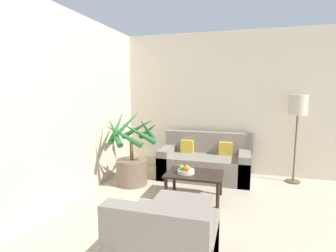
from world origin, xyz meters
TOP-DOWN VIEW (x-y plane):
  - wall_back at (0.00, 6.54)m, footprint 7.68×0.06m
  - potted_palm at (-2.52, 5.36)m, footprint 0.96×0.96m
  - sofa_loveseat at (-1.37, 6.05)m, footprint 1.61×0.78m
  - floor_lamp at (0.17, 6.24)m, footprint 0.30×0.30m
  - coffee_table at (-1.38, 5.07)m, footprint 0.83×0.56m
  - fruit_bowl at (-1.50, 5.03)m, footprint 0.25×0.25m
  - apple_red at (-1.50, 5.05)m, footprint 0.08×0.08m
  - apple_green at (-1.56, 4.99)m, footprint 0.08×0.08m
  - orange_fruit at (-1.47, 4.96)m, footprint 0.09×0.09m
  - armchair at (-1.31, 3.35)m, footprint 0.83×0.82m
  - ottoman at (-1.36, 4.14)m, footprint 0.66×0.55m

SIDE VIEW (x-z plane):
  - ottoman at x=-1.36m, z-range 0.00..0.35m
  - armchair at x=-1.31m, z-range -0.13..0.63m
  - sofa_loveseat at x=-1.37m, z-range -0.13..0.68m
  - coffee_table at x=-1.38m, z-range 0.14..0.53m
  - fruit_bowl at x=-1.50m, z-range 0.39..0.45m
  - potted_palm at x=-2.52m, z-range -0.19..1.09m
  - apple_red at x=-1.50m, z-range 0.45..0.52m
  - apple_green at x=-1.56m, z-range 0.45..0.53m
  - orange_fruit at x=-1.47m, z-range 0.45..0.54m
  - floor_lamp at x=0.17m, z-range 0.51..2.04m
  - wall_back at x=0.00m, z-range 0.00..2.70m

